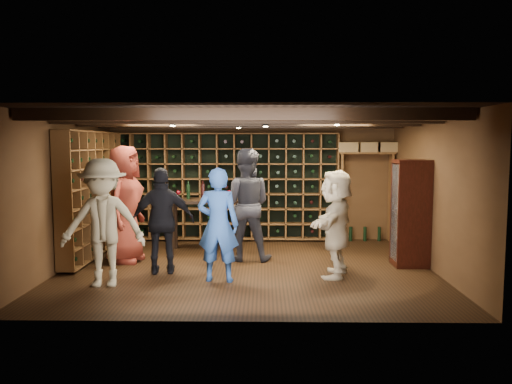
{
  "coord_description": "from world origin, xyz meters",
  "views": [
    {
      "loc": [
        0.28,
        -8.07,
        2.05
      ],
      "look_at": [
        0.14,
        0.2,
        1.24
      ],
      "focal_mm": 35.0,
      "sensor_mm": 36.0,
      "label": 1
    }
  ],
  "objects_px": {
    "man_grey_suit": "(245,205)",
    "tasting_table": "(206,206)",
    "guest_woman_black": "(163,221)",
    "man_blue_shirt": "(218,225)",
    "guest_khaki": "(103,223)",
    "display_cabinet": "(410,215)",
    "guest_red_floral": "(125,204)",
    "guest_beige": "(336,223)"
  },
  "relations": [
    {
      "from": "display_cabinet",
      "to": "tasting_table",
      "type": "distance_m",
      "value": 3.69
    },
    {
      "from": "guest_khaki",
      "to": "tasting_table",
      "type": "distance_m",
      "value": 2.6
    },
    {
      "from": "man_grey_suit",
      "to": "tasting_table",
      "type": "distance_m",
      "value": 1.02
    },
    {
      "from": "man_grey_suit",
      "to": "tasting_table",
      "type": "relative_size",
      "value": 1.44
    },
    {
      "from": "man_grey_suit",
      "to": "guest_khaki",
      "type": "xyz_separation_m",
      "value": [
        -1.97,
        -1.66,
        -0.06
      ]
    },
    {
      "from": "man_grey_suit",
      "to": "guest_red_floral",
      "type": "distance_m",
      "value": 2.08
    },
    {
      "from": "man_grey_suit",
      "to": "guest_beige",
      "type": "relative_size",
      "value": 1.19
    },
    {
      "from": "guest_red_floral",
      "to": "guest_beige",
      "type": "relative_size",
      "value": 1.22
    },
    {
      "from": "guest_khaki",
      "to": "man_blue_shirt",
      "type": "bearing_deg",
      "value": 3.51
    },
    {
      "from": "man_grey_suit",
      "to": "guest_khaki",
      "type": "height_order",
      "value": "man_grey_suit"
    },
    {
      "from": "man_blue_shirt",
      "to": "tasting_table",
      "type": "distance_m",
      "value": 2.08
    },
    {
      "from": "display_cabinet",
      "to": "guest_beige",
      "type": "height_order",
      "value": "display_cabinet"
    },
    {
      "from": "guest_red_floral",
      "to": "guest_woman_black",
      "type": "xyz_separation_m",
      "value": [
        0.81,
        -0.77,
        -0.17
      ]
    },
    {
      "from": "display_cabinet",
      "to": "man_blue_shirt",
      "type": "height_order",
      "value": "display_cabinet"
    },
    {
      "from": "guest_khaki",
      "to": "guest_beige",
      "type": "height_order",
      "value": "guest_khaki"
    },
    {
      "from": "guest_khaki",
      "to": "tasting_table",
      "type": "xyz_separation_m",
      "value": [
        1.2,
        2.31,
        -0.05
      ]
    },
    {
      "from": "man_blue_shirt",
      "to": "guest_red_floral",
      "type": "height_order",
      "value": "guest_red_floral"
    },
    {
      "from": "man_blue_shirt",
      "to": "tasting_table",
      "type": "height_order",
      "value": "man_blue_shirt"
    },
    {
      "from": "display_cabinet",
      "to": "guest_beige",
      "type": "distance_m",
      "value": 1.5
    },
    {
      "from": "man_grey_suit",
      "to": "guest_khaki",
      "type": "relative_size",
      "value": 1.07
    },
    {
      "from": "man_blue_shirt",
      "to": "man_grey_suit",
      "type": "height_order",
      "value": "man_grey_suit"
    },
    {
      "from": "man_grey_suit",
      "to": "tasting_table",
      "type": "bearing_deg",
      "value": -36.9
    },
    {
      "from": "guest_beige",
      "to": "tasting_table",
      "type": "xyz_separation_m",
      "value": [
        -2.21,
        1.72,
        0.04
      ]
    },
    {
      "from": "man_blue_shirt",
      "to": "guest_khaki",
      "type": "bearing_deg",
      "value": 14.38
    },
    {
      "from": "display_cabinet",
      "to": "tasting_table",
      "type": "xyz_separation_m",
      "value": [
        -3.54,
        1.04,
        0.01
      ]
    },
    {
      "from": "guest_khaki",
      "to": "display_cabinet",
      "type": "bearing_deg",
      "value": 9.06
    },
    {
      "from": "display_cabinet",
      "to": "guest_khaki",
      "type": "relative_size",
      "value": 0.95
    },
    {
      "from": "guest_beige",
      "to": "tasting_table",
      "type": "height_order",
      "value": "guest_beige"
    },
    {
      "from": "guest_red_floral",
      "to": "display_cabinet",
      "type": "bearing_deg",
      "value": -84.81
    },
    {
      "from": "man_grey_suit",
      "to": "guest_red_floral",
      "type": "height_order",
      "value": "guest_red_floral"
    },
    {
      "from": "man_blue_shirt",
      "to": "guest_khaki",
      "type": "distance_m",
      "value": 1.65
    },
    {
      "from": "man_grey_suit",
      "to": "guest_red_floral",
      "type": "xyz_separation_m",
      "value": [
        -2.07,
        -0.18,
        0.03
      ]
    },
    {
      "from": "man_blue_shirt",
      "to": "guest_red_floral",
      "type": "xyz_separation_m",
      "value": [
        -1.72,
        1.2,
        0.16
      ]
    },
    {
      "from": "guest_woman_black",
      "to": "guest_beige",
      "type": "xyz_separation_m",
      "value": [
        2.69,
        -0.12,
        -0.01
      ]
    },
    {
      "from": "guest_red_floral",
      "to": "tasting_table",
      "type": "height_order",
      "value": "guest_red_floral"
    },
    {
      "from": "man_blue_shirt",
      "to": "display_cabinet",
      "type": "bearing_deg",
      "value": -157.28
    },
    {
      "from": "man_grey_suit",
      "to": "guest_woman_black",
      "type": "distance_m",
      "value": 1.58
    },
    {
      "from": "man_grey_suit",
      "to": "display_cabinet",
      "type": "bearing_deg",
      "value": 175.58
    },
    {
      "from": "man_blue_shirt",
      "to": "guest_woman_black",
      "type": "bearing_deg",
      "value": -20.55
    },
    {
      "from": "display_cabinet",
      "to": "tasting_table",
      "type": "relative_size",
      "value": 1.29
    },
    {
      "from": "man_blue_shirt",
      "to": "guest_beige",
      "type": "distance_m",
      "value": 1.81
    },
    {
      "from": "tasting_table",
      "to": "guest_red_floral",
      "type": "bearing_deg",
      "value": -150.43
    }
  ]
}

